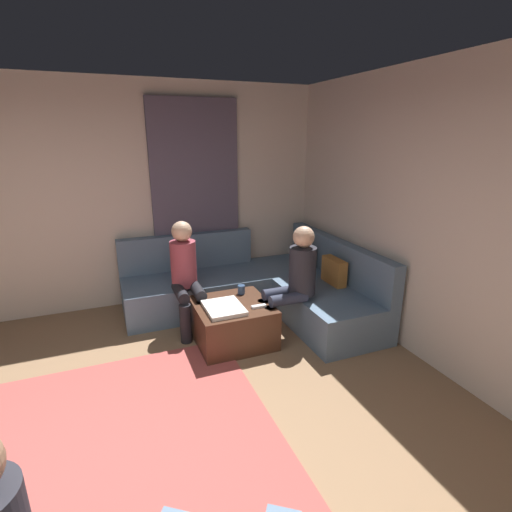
% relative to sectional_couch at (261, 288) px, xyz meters
% --- Properties ---
extents(ground_plane, '(6.00, 6.00, 0.10)m').
position_rel_sectional_couch_xyz_m(ground_plane, '(2.08, -1.88, -0.33)').
color(ground_plane, '#8C6B4C').
extents(wall_back, '(6.00, 0.12, 2.70)m').
position_rel_sectional_couch_xyz_m(wall_back, '(2.08, 1.06, 1.07)').
color(wall_back, beige).
rests_on(wall_back, ground_plane).
extents(wall_left, '(0.12, 6.00, 2.70)m').
position_rel_sectional_couch_xyz_m(wall_left, '(-0.86, -1.88, 1.07)').
color(wall_left, beige).
rests_on(wall_left, ground_plane).
extents(curtain_panel, '(0.06, 1.10, 2.50)m').
position_rel_sectional_couch_xyz_m(curtain_panel, '(-0.76, -0.58, 0.97)').
color(curtain_panel, '#595166').
rests_on(curtain_panel, ground_plane).
extents(area_rug, '(2.60, 2.20, 0.01)m').
position_rel_sectional_couch_xyz_m(area_rug, '(1.88, -1.78, -0.27)').
color(area_rug, '#AD4C47').
rests_on(area_rug, ground_plane).
extents(sectional_couch, '(2.10, 2.55, 0.87)m').
position_rel_sectional_couch_xyz_m(sectional_couch, '(0.00, 0.00, 0.00)').
color(sectional_couch, slate).
rests_on(sectional_couch, ground_plane).
extents(ottoman, '(0.76, 0.76, 0.42)m').
position_rel_sectional_couch_xyz_m(ottoman, '(0.61, -0.57, -0.07)').
color(ottoman, '#4C2D1E').
rests_on(ottoman, ground_plane).
extents(folded_blanket, '(0.44, 0.36, 0.04)m').
position_rel_sectional_couch_xyz_m(folded_blanket, '(0.71, -0.69, 0.16)').
color(folded_blanket, white).
rests_on(folded_blanket, ottoman).
extents(coffee_mug, '(0.08, 0.08, 0.10)m').
position_rel_sectional_couch_xyz_m(coffee_mug, '(0.39, -0.39, 0.19)').
color(coffee_mug, '#334C72').
rests_on(coffee_mug, ottoman).
extents(game_remote, '(0.05, 0.15, 0.02)m').
position_rel_sectional_couch_xyz_m(game_remote, '(0.79, -0.35, 0.15)').
color(game_remote, white).
rests_on(game_remote, ottoman).
extents(person_on_couch_back, '(0.30, 0.60, 1.20)m').
position_rel_sectional_couch_xyz_m(person_on_couch_back, '(0.74, 0.06, 0.38)').
color(person_on_couch_back, '#2D3347').
rests_on(person_on_couch_back, ground_plane).
extents(person_on_couch_side, '(0.60, 0.30, 1.20)m').
position_rel_sectional_couch_xyz_m(person_on_couch_side, '(0.15, -0.94, 0.38)').
color(person_on_couch_side, black).
rests_on(person_on_couch_side, ground_plane).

